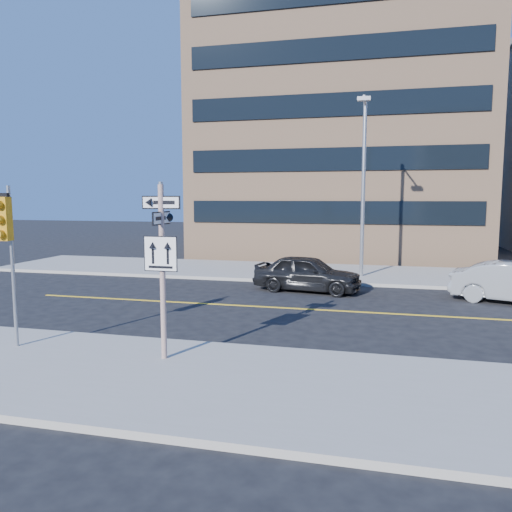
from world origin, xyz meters
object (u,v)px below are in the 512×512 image
(sign_pole, at_px, (162,261))
(traffic_signal, at_px, (6,232))
(parked_car_a, at_px, (307,273))
(streetlight_a, at_px, (363,178))

(sign_pole, height_order, traffic_signal, sign_pole)
(sign_pole, relative_size, traffic_signal, 1.02)
(sign_pole, xyz_separation_m, traffic_signal, (-4.00, -0.15, 0.59))
(traffic_signal, bearing_deg, parked_car_a, 59.24)
(sign_pole, relative_size, streetlight_a, 0.51)
(parked_car_a, bearing_deg, streetlight_a, -22.28)
(traffic_signal, height_order, parked_car_a, traffic_signal)
(traffic_signal, distance_m, parked_car_a, 11.85)
(sign_pole, relative_size, parked_car_a, 0.92)
(parked_car_a, relative_size, streetlight_a, 0.55)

